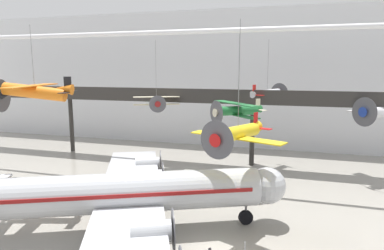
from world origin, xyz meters
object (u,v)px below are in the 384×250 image
Objects in this scene: suspended_plane_cream_biplane at (156,101)px; airliner_silver_main at (118,194)px; suspended_plane_green_biplane at (238,110)px; suspended_plane_yellow_lowwing at (238,133)px; suspended_plane_silver_racer at (267,94)px; suspended_plane_orange_highwing at (35,91)px.

airliner_silver_main is at bearing -13.00° from suspended_plane_cream_biplane.
suspended_plane_green_biplane is at bearing 37.83° from airliner_silver_main.
airliner_silver_main is 11.29m from suspended_plane_yellow_lowwing.
suspended_plane_silver_racer is at bearing -147.93° from suspended_plane_green_biplane.
suspended_plane_silver_racer is (14.98, 4.07, 1.09)m from suspended_plane_cream_biplane.
suspended_plane_silver_racer reaches higher than suspended_plane_cream_biplane.
suspended_plane_green_biplane is (12.41, -5.45, -0.18)m from suspended_plane_cream_biplane.
suspended_plane_orange_highwing is 0.99× the size of suspended_plane_silver_racer.
suspended_plane_silver_racer is at bearing 78.99° from suspended_plane_cream_biplane.
airliner_silver_main is 3.12× the size of suspended_plane_yellow_lowwing.
suspended_plane_cream_biplane is at bearing -119.81° from suspended_plane_orange_highwing.
suspended_plane_orange_highwing is at bearing -6.94° from suspended_plane_green_biplane.
suspended_plane_silver_racer is (10.25, 24.26, 6.91)m from airliner_silver_main.
suspended_plane_yellow_lowwing is (9.59, 2.84, 5.24)m from airliner_silver_main.
suspended_plane_yellow_lowwing reaches higher than airliner_silver_main.
suspended_plane_green_biplane reaches higher than suspended_plane_yellow_lowwing.
suspended_plane_orange_highwing is at bearing 142.44° from airliner_silver_main.
suspended_plane_green_biplane is 1.14× the size of suspended_plane_silver_racer.
suspended_plane_yellow_lowwing is 1.18× the size of suspended_plane_silver_racer.
suspended_plane_silver_racer is at bearing 42.45° from airliner_silver_main.
airliner_silver_main is at bearing -51.70° from suspended_plane_yellow_lowwing.
suspended_plane_green_biplane is (-1.91, 11.90, 0.40)m from suspended_plane_yellow_lowwing.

